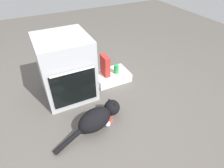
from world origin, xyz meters
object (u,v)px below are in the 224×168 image
object	(u,v)px
pantry_cabinet	(112,76)
cat	(98,118)
oven	(66,68)
cereal_box	(105,65)
food_bowl	(108,118)
soda_can	(116,69)

from	to	relation	value
pantry_cabinet	cat	xyz separation A→B (m)	(-0.49, -0.69, 0.07)
oven	pantry_cabinet	size ratio (longest dim) A/B	1.62
oven	cereal_box	world-z (taller)	oven
oven	pantry_cabinet	world-z (taller)	oven
food_bowl	cereal_box	size ratio (longest dim) A/B	0.43
oven	food_bowl	xyz separation A→B (m)	(0.24, -0.63, -0.36)
soda_can	pantry_cabinet	bearing A→B (deg)	154.05
soda_can	oven	bearing A→B (deg)	179.62
oven	food_bowl	distance (m)	0.76
food_bowl	cat	distance (m)	0.16
oven	soda_can	bearing A→B (deg)	-0.38
oven	pantry_cabinet	bearing A→B (deg)	2.25
cat	soda_can	xyz separation A→B (m)	(0.55, 0.66, 0.05)
pantry_cabinet	soda_can	bearing A→B (deg)	-25.95
pantry_cabinet	food_bowl	world-z (taller)	pantry_cabinet
oven	cat	world-z (taller)	oven
oven	cat	distance (m)	0.72
oven	pantry_cabinet	distance (m)	0.69
oven	cat	size ratio (longest dim) A/B	0.99
pantry_cabinet	soda_can	world-z (taller)	soda_can
oven	food_bowl	size ratio (longest dim) A/B	6.38
pantry_cabinet	cereal_box	world-z (taller)	cereal_box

